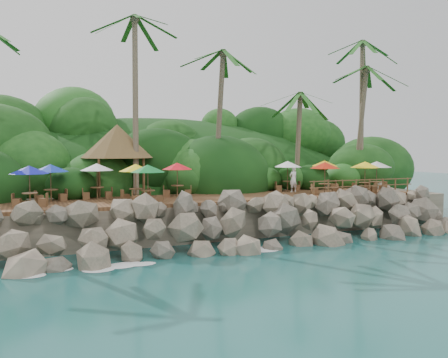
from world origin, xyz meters
name	(u,v)px	position (x,y,z in m)	size (l,w,h in m)	color
ground	(270,252)	(0.00, 0.00, 0.00)	(140.00, 140.00, 0.00)	#19514F
land_base	(177,200)	(0.00, 16.00, 1.05)	(32.00, 25.20, 2.10)	gray
jungle_hill	(154,203)	(0.00, 23.50, 0.00)	(44.80, 28.00, 15.40)	#143811
seawall	(252,224)	(0.00, 2.00, 1.15)	(29.00, 4.00, 2.30)	gray
terrace	(224,198)	(0.00, 6.00, 2.20)	(26.00, 5.00, 0.20)	brown
jungle_foliage	(181,214)	(0.00, 15.00, 0.00)	(44.00, 16.00, 12.00)	#143811
foam_line	(267,250)	(0.00, 0.30, 0.03)	(25.20, 0.80, 0.06)	white
palms	(243,50)	(2.62, 8.82, 12.16)	(32.32, 7.26, 13.06)	brown
palapa	(117,141)	(-5.89, 10.09, 5.79)	(4.73, 4.73, 4.60)	brown
dining_clusters	(222,168)	(-0.12, 5.96, 4.07)	(24.18, 5.17, 2.13)	brown
railing	(363,185)	(8.97, 3.65, 2.91)	(8.30, 0.10, 1.00)	brown
waiter	(293,179)	(5.54, 6.77, 3.19)	(0.65, 0.43, 1.79)	white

